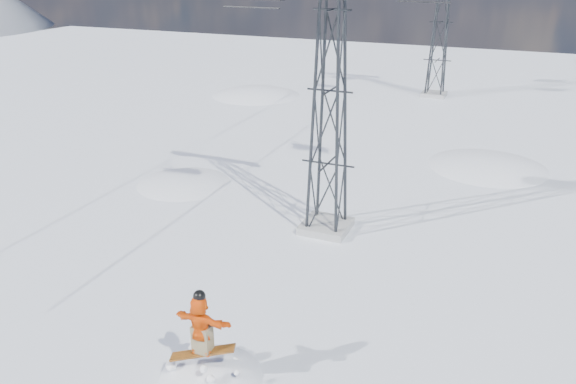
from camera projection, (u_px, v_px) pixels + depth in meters
name	position (u px, v px, depth m)	size (l,w,h in m)	color
ground	(202.00, 344.00, 15.50)	(120.00, 120.00, 0.00)	white
snow_terrain	(310.00, 261.00, 38.96)	(39.00, 37.00, 22.00)	white
lift_tower_near	(330.00, 92.00, 19.90)	(5.20, 1.80, 11.43)	#999999
lift_tower_far	(441.00, 23.00, 41.14)	(5.20, 1.80, 11.43)	#999999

